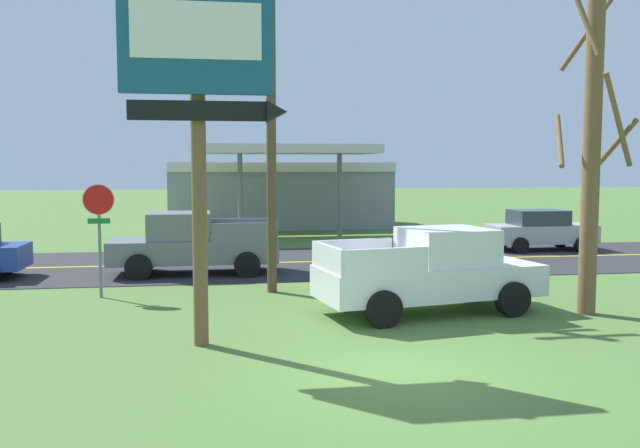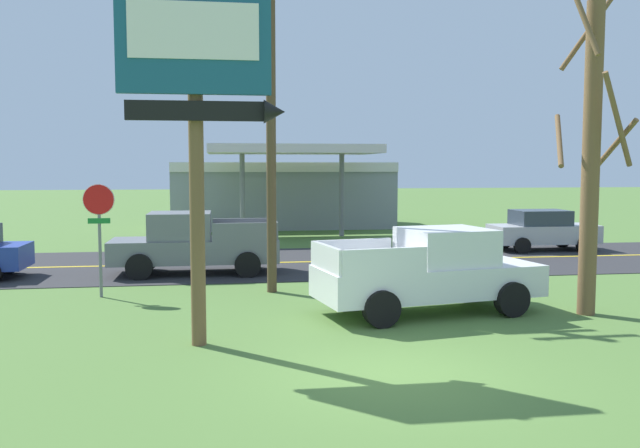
{
  "view_description": "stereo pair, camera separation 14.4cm",
  "coord_description": "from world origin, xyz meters",
  "px_view_note": "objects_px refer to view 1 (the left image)",
  "views": [
    {
      "loc": [
        -2.86,
        -10.46,
        3.41
      ],
      "look_at": [
        0.0,
        8.0,
        1.8
      ],
      "focal_mm": 37.84,
      "sensor_mm": 36.0,
      "label": 1
    },
    {
      "loc": [
        -2.72,
        -10.49,
        3.41
      ],
      "look_at": [
        0.0,
        8.0,
        1.8
      ],
      "focal_mm": 37.84,
      "sensor_mm": 36.0,
      "label": 2
    }
  ],
  "objects_px": {
    "bare_tree": "(591,152)",
    "stop_sign": "(99,220)",
    "car_silver_mid_lane": "(540,230)",
    "utility_pole": "(271,103)",
    "pickup_grey_on_road": "(192,244)",
    "motel_sign": "(201,92)",
    "pickup_white_parked_on_lawn": "(432,272)",
    "gas_station": "(279,192)"
  },
  "relations": [
    {
      "from": "bare_tree",
      "to": "stop_sign",
      "type": "bearing_deg",
      "value": 162.07
    },
    {
      "from": "bare_tree",
      "to": "car_silver_mid_lane",
      "type": "distance_m",
      "value": 12.43
    },
    {
      "from": "utility_pole",
      "to": "bare_tree",
      "type": "relative_size",
      "value": 1.22
    },
    {
      "from": "stop_sign",
      "to": "utility_pole",
      "type": "relative_size",
      "value": 0.31
    },
    {
      "from": "bare_tree",
      "to": "pickup_grey_on_road",
      "type": "xyz_separation_m",
      "value": [
        -9.21,
        7.21,
        -2.77
      ]
    },
    {
      "from": "motel_sign",
      "to": "pickup_grey_on_road",
      "type": "xyz_separation_m",
      "value": [
        -0.52,
        8.75,
        -3.8
      ]
    },
    {
      "from": "pickup_grey_on_road",
      "to": "motel_sign",
      "type": "bearing_deg",
      "value": -86.6
    },
    {
      "from": "stop_sign",
      "to": "pickup_white_parked_on_lawn",
      "type": "distance_m",
      "value": 8.55
    },
    {
      "from": "car_silver_mid_lane",
      "to": "bare_tree",
      "type": "bearing_deg",
      "value": -112.0
    },
    {
      "from": "gas_station",
      "to": "stop_sign",
      "type": "bearing_deg",
      "value": -108.18
    },
    {
      "from": "stop_sign",
      "to": "utility_pole",
      "type": "height_order",
      "value": "utility_pole"
    },
    {
      "from": "pickup_white_parked_on_lawn",
      "to": "car_silver_mid_lane",
      "type": "relative_size",
      "value": 1.3
    },
    {
      "from": "bare_tree",
      "to": "pickup_white_parked_on_lawn",
      "type": "xyz_separation_m",
      "value": [
        -3.51,
        0.68,
        -2.77
      ]
    },
    {
      "from": "bare_tree",
      "to": "car_silver_mid_lane",
      "type": "height_order",
      "value": "bare_tree"
    },
    {
      "from": "bare_tree",
      "to": "gas_station",
      "type": "height_order",
      "value": "bare_tree"
    },
    {
      "from": "motel_sign",
      "to": "pickup_white_parked_on_lawn",
      "type": "bearing_deg",
      "value": 23.2
    },
    {
      "from": "motel_sign",
      "to": "pickup_grey_on_road",
      "type": "relative_size",
      "value": 1.32
    },
    {
      "from": "motel_sign",
      "to": "pickup_white_parked_on_lawn",
      "type": "distance_m",
      "value": 6.8
    },
    {
      "from": "pickup_grey_on_road",
      "to": "car_silver_mid_lane",
      "type": "distance_m",
      "value": 14.31
    },
    {
      "from": "car_silver_mid_lane",
      "to": "motel_sign",
      "type": "bearing_deg",
      "value": -136.03
    },
    {
      "from": "bare_tree",
      "to": "pickup_grey_on_road",
      "type": "height_order",
      "value": "bare_tree"
    },
    {
      "from": "bare_tree",
      "to": "car_silver_mid_lane",
      "type": "bearing_deg",
      "value": 68.0
    },
    {
      "from": "motel_sign",
      "to": "stop_sign",
      "type": "distance_m",
      "value": 6.52
    },
    {
      "from": "utility_pole",
      "to": "gas_station",
      "type": "height_order",
      "value": "utility_pole"
    },
    {
      "from": "motel_sign",
      "to": "car_silver_mid_lane",
      "type": "distance_m",
      "value": 18.78
    },
    {
      "from": "stop_sign",
      "to": "utility_pole",
      "type": "xyz_separation_m",
      "value": [
        4.46,
        0.1,
        3.05
      ]
    },
    {
      "from": "utility_pole",
      "to": "gas_station",
      "type": "distance_m",
      "value": 20.14
    },
    {
      "from": "gas_station",
      "to": "pickup_grey_on_road",
      "type": "relative_size",
      "value": 2.31
    },
    {
      "from": "utility_pole",
      "to": "pickup_white_parked_on_lawn",
      "type": "bearing_deg",
      "value": -42.03
    },
    {
      "from": "car_silver_mid_lane",
      "to": "pickup_grey_on_road",
      "type": "bearing_deg",
      "value": -163.77
    },
    {
      "from": "pickup_grey_on_road",
      "to": "bare_tree",
      "type": "bearing_deg",
      "value": -38.05
    },
    {
      "from": "bare_tree",
      "to": "car_silver_mid_lane",
      "type": "relative_size",
      "value": 1.85
    },
    {
      "from": "pickup_white_parked_on_lawn",
      "to": "pickup_grey_on_road",
      "type": "relative_size",
      "value": 1.05
    },
    {
      "from": "bare_tree",
      "to": "car_silver_mid_lane",
      "type": "xyz_separation_m",
      "value": [
        4.53,
        11.21,
        -2.9
      ]
    },
    {
      "from": "bare_tree",
      "to": "utility_pole",
      "type": "bearing_deg",
      "value": 151.4
    },
    {
      "from": "motel_sign",
      "to": "utility_pole",
      "type": "relative_size",
      "value": 0.72
    },
    {
      "from": "bare_tree",
      "to": "gas_station",
      "type": "xyz_separation_m",
      "value": [
        -4.9,
        23.59,
        -1.79
      ]
    },
    {
      "from": "stop_sign",
      "to": "pickup_grey_on_road",
      "type": "height_order",
      "value": "stop_sign"
    },
    {
      "from": "motel_sign",
      "to": "pickup_grey_on_road",
      "type": "height_order",
      "value": "motel_sign"
    },
    {
      "from": "gas_station",
      "to": "pickup_grey_on_road",
      "type": "xyz_separation_m",
      "value": [
        -4.31,
        -16.38,
        -0.98
      ]
    },
    {
      "from": "stop_sign",
      "to": "utility_pole",
      "type": "distance_m",
      "value": 5.41
    },
    {
      "from": "gas_station",
      "to": "car_silver_mid_lane",
      "type": "height_order",
      "value": "gas_station"
    }
  ]
}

